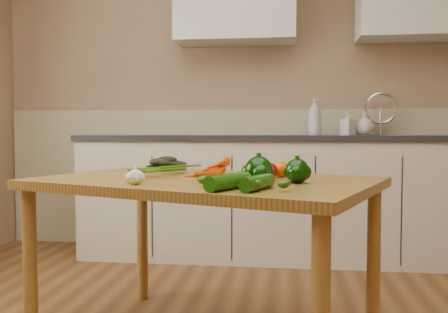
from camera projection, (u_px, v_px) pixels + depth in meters
name	position (u px, v px, depth m)	size (l,w,h in m)	color
room	(199.00, 36.00, 1.65)	(4.04, 5.04, 2.64)	brown
counter_run	(276.00, 195.00, 3.66)	(2.84, 0.64, 1.14)	beige
table	(205.00, 198.00, 2.11)	(1.59, 1.31, 0.73)	olive
soap_bottle_a	(314.00, 117.00, 3.69)	(0.10, 0.11, 0.27)	silver
soap_bottle_b	(348.00, 123.00, 3.67)	(0.08, 0.08, 0.18)	silver
soap_bottle_c	(364.00, 123.00, 3.72)	(0.14, 0.14, 0.17)	silver
carrot_bunch	(198.00, 169.00, 2.16)	(0.25, 0.20, 0.07)	#E35005
leafy_greens	(167.00, 161.00, 2.52)	(0.20, 0.18, 0.10)	black
garlic_bulb	(135.00, 177.00, 1.86)	(0.07, 0.07, 0.06)	white
pepper_a	(263.00, 171.00, 2.00)	(0.08, 0.08, 0.08)	black
pepper_b	(297.00, 171.00, 1.92)	(0.09, 0.09, 0.09)	black
pepper_c	(259.00, 171.00, 1.84)	(0.11, 0.11, 0.11)	black
tomato_a	(269.00, 171.00, 2.08)	(0.07, 0.07, 0.07)	#800206
tomato_b	(280.00, 169.00, 2.15)	(0.07, 0.07, 0.07)	#C15404
tomato_c	(298.00, 171.00, 2.05)	(0.08, 0.08, 0.07)	#C15404
zucchini_a	(257.00, 183.00, 1.68)	(0.05, 0.05, 0.19)	#124207
zucchini_b	(228.00, 182.00, 1.70)	(0.06, 0.06, 0.22)	#124207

